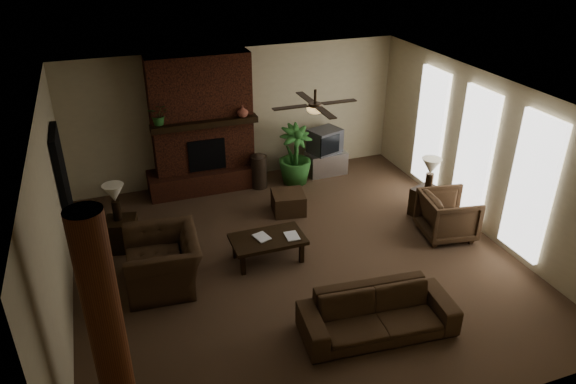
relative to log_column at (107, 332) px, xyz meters
name	(u,v)px	position (x,y,z in m)	size (l,w,h in m)	color
room_shell	(297,186)	(2.95, 2.40, 0.00)	(7.00, 7.00, 7.00)	#4E3827
fireplace	(203,136)	(2.15, 5.62, -0.24)	(2.40, 0.70, 2.80)	#4E2315
windows	(474,154)	(6.40, 2.60, -0.05)	(0.08, 3.65, 2.35)	white
log_column	(107,332)	(0.00, 0.00, 0.00)	(0.36, 0.36, 2.80)	#603018
doorway	(65,191)	(-0.49, 4.20, -0.35)	(0.10, 1.00, 2.10)	black
ceiling_fan	(315,107)	(3.35, 2.70, 1.13)	(1.35, 1.35, 0.37)	black
sofa	(378,307)	(3.40, 0.45, -0.99)	(2.11, 0.62, 0.82)	#3C2A1A
armchair_left	(162,253)	(0.82, 2.54, -0.85)	(1.27, 0.82, 1.11)	#3C2A1A
armchair_right	(448,213)	(5.75, 2.25, -0.95)	(0.87, 0.82, 0.90)	#3C2A1A
coffee_table	(268,241)	(2.52, 2.60, -1.03)	(1.20, 0.70, 0.43)	black
ottoman	(288,202)	(3.40, 4.02, -1.20)	(0.60, 0.60, 0.40)	#3C2A1A
tv_stand	(326,163)	(4.78, 5.39, -1.15)	(0.85, 0.50, 0.50)	#BBBCBE
tv	(325,141)	(4.76, 5.41, -0.64)	(0.77, 0.70, 0.52)	#3C3C3E
floor_vase	(259,168)	(3.19, 5.24, -0.97)	(0.34, 0.34, 0.77)	#2E231A
floor_plant	(295,167)	(3.97, 5.18, -1.04)	(0.71, 1.27, 0.71)	#2A5D25
side_table_left	(122,234)	(0.30, 3.80, -1.12)	(0.50, 0.50, 0.55)	black
lamp_left	(114,196)	(0.27, 3.83, -0.40)	(0.44, 0.44, 0.65)	black
side_table_right	(427,203)	(5.83, 2.99, -1.12)	(0.50, 0.50, 0.55)	black
lamp_right	(431,169)	(5.79, 2.96, -0.40)	(0.44, 0.44, 0.65)	black
mantel_plant	(159,117)	(1.30, 5.43, 0.32)	(0.38, 0.42, 0.33)	#2A5D25
mantel_vase	(243,112)	(2.91, 5.33, 0.27)	(0.22, 0.23, 0.22)	brown
book_a	(256,232)	(2.33, 2.60, -0.83)	(0.22, 0.03, 0.29)	#999999
book_b	(286,230)	(2.80, 2.50, -0.82)	(0.21, 0.02, 0.29)	#999999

